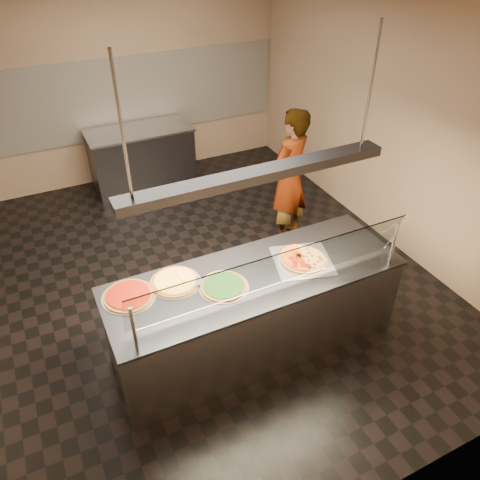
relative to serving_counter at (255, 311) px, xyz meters
name	(u,v)px	position (x,y,z in m)	size (l,w,h in m)	color
ground	(205,275)	(-0.02, 1.25, -0.48)	(5.00, 6.00, 0.02)	black
ceiling	(190,2)	(-0.02, 1.25, 2.54)	(5.00, 6.00, 0.02)	silver
wall_back	(124,83)	(-0.02, 4.26, 1.03)	(5.00, 0.02, 3.00)	tan
wall_front	(398,377)	(-0.02, -1.76, 1.03)	(5.00, 0.02, 3.00)	tan
wall_right	(389,123)	(2.49, 1.25, 1.03)	(0.02, 6.00, 3.00)	tan
tile_band	(127,97)	(-0.02, 4.23, 0.83)	(4.90, 0.02, 1.20)	silver
serving_counter	(255,311)	(0.00, 0.00, 0.00)	(2.77, 0.94, 0.93)	#B7B7BC
sneeze_guard	(275,271)	(0.00, -0.34, 0.76)	(2.53, 0.18, 0.54)	#B7B7BC
perforated_tray	(302,261)	(0.49, -0.02, 0.47)	(0.66, 0.66, 0.01)	silver
half_pizza_pepperoni	(293,261)	(0.39, -0.02, 0.50)	(0.34, 0.48, 0.05)	brown
half_pizza_sausage	(312,256)	(0.60, -0.02, 0.49)	(0.34, 0.48, 0.04)	brown
pizza_spinach	(224,286)	(-0.33, -0.03, 0.48)	(0.44, 0.44, 0.03)	silver
pizza_cheese	(175,281)	(-0.70, 0.22, 0.48)	(0.45, 0.45, 0.03)	silver
pizza_tomato	(128,296)	(-1.12, 0.22, 0.48)	(0.46, 0.46, 0.03)	silver
pizza_spatula	(187,279)	(-0.59, 0.18, 0.49)	(0.20, 0.23, 0.02)	#B7B7BC
prep_table	(142,158)	(-0.01, 3.80, 0.00)	(1.57, 0.74, 0.93)	#343439
worker	(289,178)	(1.28, 1.53, 0.43)	(0.65, 0.43, 1.79)	black
heat_lamp_housing	(258,175)	(0.00, 0.00, 1.48)	(2.30, 0.18, 0.08)	#343439
lamp_rod_left	(122,130)	(-1.00, 0.00, 2.03)	(0.02, 0.02, 1.01)	#B7B7BC
lamp_rod_right	(371,87)	(1.00, 0.00, 2.03)	(0.02, 0.02, 1.01)	#B7B7BC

